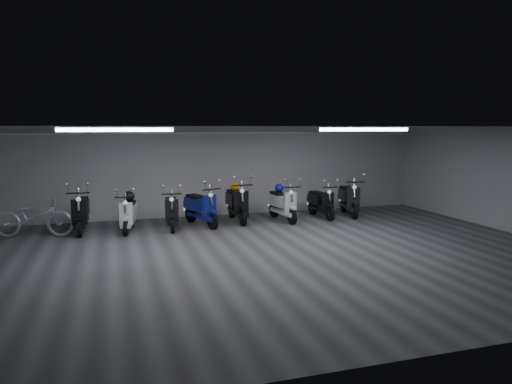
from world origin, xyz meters
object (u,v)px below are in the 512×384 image
object	(u,v)px
scooter_3	(171,205)
helmet_1	(235,186)
scooter_5	(237,198)
scooter_6	(283,199)
scooter_2	(128,209)
helmet_2	(129,196)
scooter_4	(201,202)
scooter_1	(81,206)
bicycle	(33,212)
helmet_0	(279,188)
scooter_9	(349,193)
scooter_7	(321,198)

from	to	relation	value
scooter_3	helmet_1	bearing A→B (deg)	24.08
scooter_5	scooter_6	size ratio (longest dim) A/B	1.08
scooter_2	helmet_2	size ratio (longest dim) A/B	5.77
scooter_4	scooter_5	world-z (taller)	scooter_5
scooter_1	bicycle	size ratio (longest dim) A/B	0.96
scooter_2	scooter_6	bearing A→B (deg)	11.84
scooter_3	helmet_0	bearing A→B (deg)	12.09
bicycle	helmet_1	world-z (taller)	bicycle
helmet_1	scooter_9	bearing A→B (deg)	-5.37
helmet_0	scooter_4	bearing A→B (deg)	-174.20
scooter_1	scooter_3	world-z (taller)	scooter_1
scooter_7	helmet_1	size ratio (longest dim) A/B	6.45
scooter_9	scooter_1	bearing A→B (deg)	-166.48
bicycle	helmet_1	size ratio (longest dim) A/B	7.52
helmet_2	scooter_6	bearing A→B (deg)	-0.77
bicycle	helmet_2	xyz separation A→B (m)	(2.39, 0.14, 0.28)
scooter_7	bicycle	size ratio (longest dim) A/B	0.86
scooter_7	helmet_0	world-z (taller)	scooter_7
scooter_7	scooter_6	bearing A→B (deg)	-178.96
scooter_1	scooter_4	bearing A→B (deg)	-0.53
scooter_4	bicycle	world-z (taller)	scooter_4
helmet_1	scooter_4	bearing A→B (deg)	-154.91
bicycle	helmet_0	xyz separation A→B (m)	(6.81, 0.33, 0.33)
scooter_2	scooter_4	xyz separation A→B (m)	(2.01, 0.17, 0.06)
bicycle	scooter_5	bearing A→B (deg)	-73.57
helmet_2	scooter_5	bearing A→B (deg)	3.70
scooter_2	scooter_7	distance (m)	5.81
scooter_5	scooter_3	bearing A→B (deg)	-168.30
scooter_7	helmet_1	distance (m)	2.72
helmet_0	scooter_1	bearing A→B (deg)	-178.56
bicycle	helmet_2	distance (m)	2.41
scooter_3	scooter_9	size ratio (longest dim) A/B	0.92
scooter_4	bicycle	bearing A→B (deg)	161.31
scooter_6	helmet_2	distance (m)	4.46
scooter_4	helmet_0	bearing A→B (deg)	-13.94
scooter_9	helmet_1	distance (m)	3.70
scooter_6	helmet_2	size ratio (longest dim) A/B	6.19
scooter_4	helmet_2	xyz separation A→B (m)	(-1.97, 0.06, 0.24)
helmet_1	helmet_2	world-z (taller)	helmet_1
bicycle	helmet_2	size ratio (longest dim) A/B	6.77
scooter_1	scooter_9	bearing A→B (deg)	1.92
scooter_7	helmet_2	bearing A→B (deg)	177.01
scooter_2	helmet_2	world-z (taller)	scooter_2
scooter_4	scooter_1	bearing A→B (deg)	158.36
scooter_3	helmet_0	world-z (taller)	scooter_3
scooter_3	scooter_4	size ratio (longest dim) A/B	0.95
scooter_5	scooter_6	bearing A→B (deg)	-10.83
scooter_4	scooter_5	size ratio (longest dim) A/B	0.95
scooter_4	scooter_6	size ratio (longest dim) A/B	1.02
scooter_6	scooter_9	bearing A→B (deg)	-2.18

